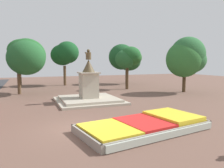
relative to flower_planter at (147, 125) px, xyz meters
The scene contains 9 objects.
ground_plane 3.68m from the flower_planter, 155.65° to the left, with size 89.44×89.44×0.00m, color brown.
flower_planter is the anchor object (origin of this frame).
statue_monument 9.32m from the flower_planter, 94.25° to the left, with size 5.83×5.83×4.84m.
park_tree_far_left 26.15m from the flower_planter, 104.02° to the left, with size 4.50×4.82×7.08m.
park_tree_behind_statue 25.50m from the flower_planter, 68.19° to the left, with size 5.15×4.75×6.65m.
park_tree_far_right 18.19m from the flower_planter, 67.30° to the left, with size 3.65×3.03×5.73m.
park_tree_street_side 25.23m from the flower_planter, 90.62° to the left, with size 4.22×4.78×6.86m.
park_tree_mid_canopy 18.05m from the flower_planter, 109.61° to the left, with size 4.27×5.17×6.38m.
park_tree_distant 16.58m from the flower_planter, 42.71° to the left, with size 4.85×4.13×6.66m.
Camera 1 is at (-2.66, -11.61, 3.70)m, focal length 35.00 mm.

